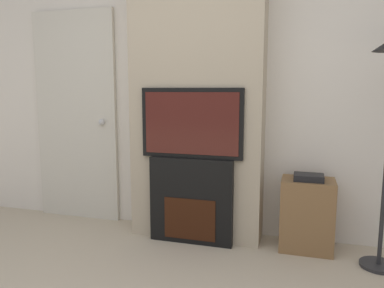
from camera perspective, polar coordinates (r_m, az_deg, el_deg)
wall_back at (r=3.40m, az=1.67°, el=9.24°), size 6.00×0.06×2.70m
chimney_breast at (r=3.22m, az=0.80°, el=9.30°), size 1.13×0.31×2.70m
fireplace at (r=3.21m, az=-0.01°, el=-8.57°), size 0.71×0.15×0.73m
television at (r=3.08m, az=-0.02°, el=3.18°), size 0.86×0.07×0.58m
media_stand at (r=3.21m, az=17.11°, el=-10.11°), size 0.42×0.31×0.63m
entry_door at (r=3.90m, az=-17.23°, el=3.96°), size 0.88×0.09×2.05m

